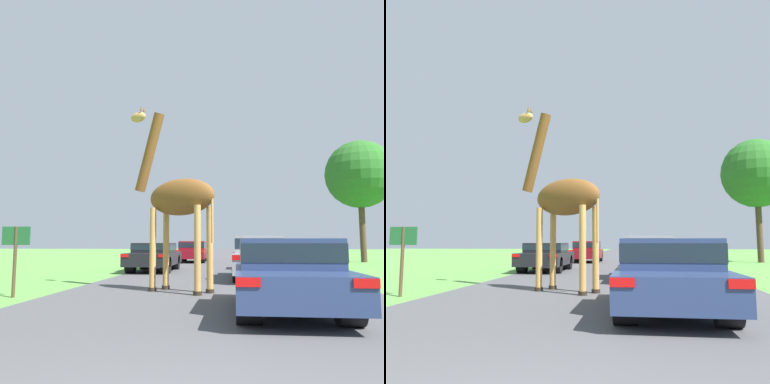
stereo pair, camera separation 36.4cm
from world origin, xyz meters
TOP-DOWN VIEW (x-y plane):
  - road at (0.00, 30.00)m, footprint 8.28×120.00m
  - giraffe_near_road at (-1.11, 8.83)m, footprint 2.78×1.81m
  - car_lead_maroon at (1.44, 5.97)m, footprint 1.94×4.23m
  - car_queue_right at (3.25, 23.28)m, footprint 1.91×4.04m
  - car_queue_left at (1.25, 12.95)m, footprint 1.82×4.79m
  - car_far_ahead at (-2.44, 25.20)m, footprint 1.84×4.17m
  - car_verge_right at (1.81, 18.28)m, footprint 1.83×4.32m
  - car_rear_follower at (-3.25, 16.46)m, footprint 1.90×4.44m
  - tree_right_cluster at (8.87, 26.32)m, footprint 4.59×4.59m
  - sign_post at (-4.77, 7.31)m, footprint 0.70×0.08m

SIDE VIEW (x-z plane):
  - road at x=0.00m, z-range 0.00..0.00m
  - car_rear_follower at x=-3.25m, z-range 0.06..1.33m
  - car_lead_maroon at x=1.44m, z-range 0.05..1.40m
  - car_far_ahead at x=-2.44m, z-range 0.05..1.42m
  - car_queue_right at x=3.25m, z-range 0.05..1.45m
  - car_verge_right at x=1.81m, z-range 0.04..1.53m
  - car_queue_left at x=1.25m, z-range 0.05..1.56m
  - sign_post at x=-4.77m, z-range 0.33..1.99m
  - giraffe_near_road at x=-1.11m, z-range -0.18..5.13m
  - tree_right_cluster at x=8.87m, z-range 1.77..9.97m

